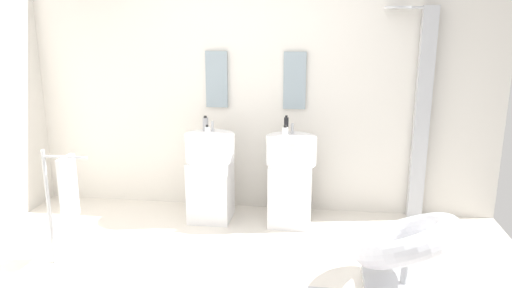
% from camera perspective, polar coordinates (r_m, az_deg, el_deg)
% --- Properties ---
extents(ground_plane, '(4.80, 3.60, 0.04)m').
position_cam_1_polar(ground_plane, '(3.74, -3.59, -16.60)').
color(ground_plane, silver).
extents(rear_partition, '(4.80, 0.10, 2.60)m').
position_cam_1_polar(rear_partition, '(4.88, 0.03, 7.19)').
color(rear_partition, silver).
rests_on(rear_partition, ground_plane).
extents(pedestal_sink_left, '(0.47, 0.47, 0.96)m').
position_cam_1_polar(pedestal_sink_left, '(4.71, -5.43, -3.55)').
color(pedestal_sink_left, white).
rests_on(pedestal_sink_left, ground_plane).
extents(pedestal_sink_right, '(0.47, 0.47, 0.96)m').
position_cam_1_polar(pedestal_sink_right, '(4.60, 4.13, -3.96)').
color(pedestal_sink_right, white).
rests_on(pedestal_sink_right, ground_plane).
extents(vanity_mirror_left, '(0.22, 0.03, 0.56)m').
position_cam_1_polar(vanity_mirror_left, '(4.87, -4.69, 7.66)').
color(vanity_mirror_left, '#8C9EA8').
extents(vanity_mirror_right, '(0.22, 0.03, 0.56)m').
position_cam_1_polar(vanity_mirror_right, '(4.77, 4.62, 7.52)').
color(vanity_mirror_right, '#8C9EA8').
extents(shower_column, '(0.49, 0.24, 2.05)m').
position_cam_1_polar(shower_column, '(4.83, 18.99, 3.72)').
color(shower_column, '#B7BABF').
rests_on(shower_column, ground_plane).
extents(lounge_chair, '(1.07, 1.07, 0.65)m').
position_cam_1_polar(lounge_chair, '(3.65, 17.42, -11.52)').
color(lounge_chair, '#B7BABF').
rests_on(lounge_chair, ground_plane).
extents(towel_rack, '(0.37, 0.22, 0.95)m').
position_cam_1_polar(towel_rack, '(4.03, -21.73, -5.15)').
color(towel_rack, '#B7BABF').
rests_on(towel_rack, ground_plane).
extents(soap_bottle_clear, '(0.04, 0.04, 0.12)m').
position_cam_1_polar(soap_bottle_clear, '(4.44, -5.81, 1.43)').
color(soap_bottle_clear, silver).
rests_on(soap_bottle_clear, pedestal_sink_left).
extents(soap_bottle_black, '(0.04, 0.04, 0.18)m').
position_cam_1_polar(soap_bottle_black, '(4.59, 3.61, 2.22)').
color(soap_bottle_black, black).
rests_on(soap_bottle_black, pedestal_sink_right).
extents(soap_bottle_grey, '(0.06, 0.06, 0.15)m').
position_cam_1_polar(soap_bottle_grey, '(4.74, -6.02, 2.39)').
color(soap_bottle_grey, '#99999E').
rests_on(soap_bottle_grey, pedestal_sink_left).
extents(soap_bottle_white, '(0.05, 0.05, 0.14)m').
position_cam_1_polar(soap_bottle_white, '(4.32, 3.48, 1.23)').
color(soap_bottle_white, white).
rests_on(soap_bottle_white, pedestal_sink_right).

